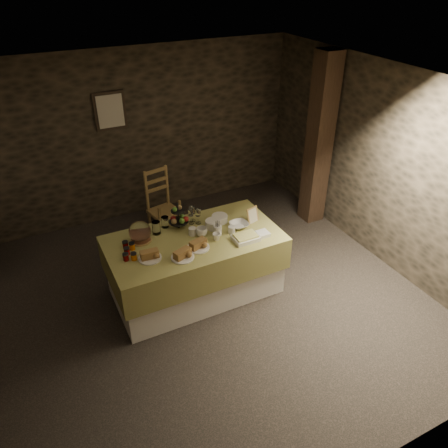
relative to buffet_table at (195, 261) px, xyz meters
name	(u,v)px	position (x,y,z in m)	size (l,w,h in m)	color
ground_plane	(192,305)	(-0.15, -0.22, -0.47)	(5.50, 5.00, 0.01)	black
room_shell	(186,193)	(-0.15, -0.22, 1.09)	(5.52, 5.02, 2.60)	black
buffet_table	(195,261)	(0.00, 0.00, 0.00)	(2.06, 1.09, 0.82)	silver
chair	(162,201)	(0.20, 1.76, -0.07)	(0.50, 0.48, 0.71)	olive
timber_column	(319,142)	(2.40, 0.85, 0.83)	(0.30, 0.30, 2.60)	black
framed_picture	(110,111)	(-0.30, 2.25, 1.28)	(0.45, 0.04, 0.55)	black
plate_stack_a	(213,224)	(0.30, 0.11, 0.40)	(0.19, 0.19, 0.10)	silver
plate_stack_b	(220,218)	(0.44, 0.20, 0.39)	(0.20, 0.20, 0.09)	silver
cutlery_holder	(218,230)	(0.29, -0.06, 0.41)	(0.10, 0.10, 0.12)	silver
cup_a	(202,232)	(0.10, 0.00, 0.40)	(0.14, 0.14, 0.11)	silver
cup_b	(216,237)	(0.22, -0.16, 0.39)	(0.10, 0.10, 0.09)	silver
mug_c	(192,231)	(0.01, 0.07, 0.39)	(0.09, 0.09, 0.10)	silver
mug_d	(232,230)	(0.45, -0.10, 0.39)	(0.08, 0.08, 0.09)	silver
bowl	(239,225)	(0.59, -0.02, 0.37)	(0.23, 0.23, 0.06)	silver
cake_dome	(140,233)	(-0.58, 0.23, 0.45)	(0.26, 0.26, 0.26)	olive
fruit_stand	(179,219)	(-0.07, 0.28, 0.48)	(0.24, 0.24, 0.34)	black
bread_platter_left	(150,256)	(-0.59, -0.16, 0.39)	(0.26, 0.26, 0.11)	silver
bread_platter_center	(183,255)	(-0.27, -0.31, 0.39)	(0.26, 0.26, 0.11)	silver
bread_platter_right	(198,245)	(-0.04, -0.21, 0.39)	(0.26, 0.26, 0.11)	silver
jam_jars	(129,251)	(-0.78, 0.03, 0.38)	(0.18, 0.32, 0.07)	#610304
tart_dish	(246,238)	(0.53, -0.31, 0.38)	(0.30, 0.22, 0.07)	silver
square_dish	(263,234)	(0.76, -0.32, 0.37)	(0.14, 0.14, 0.04)	silver
menu_frame	(253,215)	(0.80, 0.01, 0.44)	(0.17, 0.02, 0.22)	olive
storage_jar_a	(156,228)	(-0.36, 0.29, 0.43)	(0.10, 0.10, 0.16)	white
storage_jar_b	(165,222)	(-0.22, 0.38, 0.42)	(0.09, 0.09, 0.14)	white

